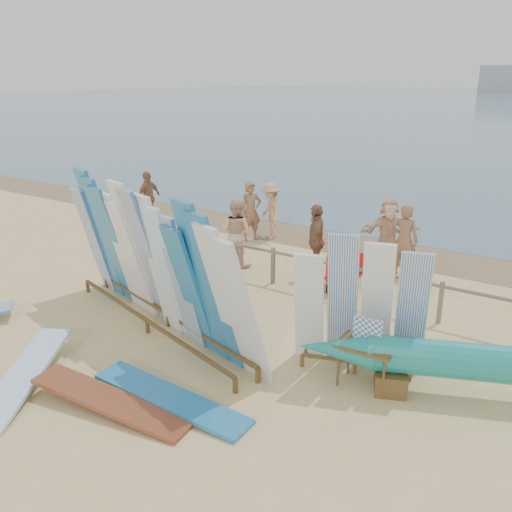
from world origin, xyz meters
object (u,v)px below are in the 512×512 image
Objects in this scene: beachgoer_extra_1 at (149,197)px; beachgoer_2 at (236,233)px; flat_board_a at (25,387)px; beachgoer_4 at (316,240)px; side_surfboard_rack at (360,308)px; beach_chair_left at (338,279)px; beach_chair_right at (351,276)px; beachgoer_7 at (404,240)px; beachgoer_5 at (388,231)px; main_surfboard_rack at (154,266)px; vendor_table at (365,363)px; beachgoer_1 at (251,211)px; beachgoer_3 at (270,211)px; flat_board_c at (111,410)px; flat_board_d at (171,405)px; stroller at (337,270)px.

beachgoer_extra_1 is 0.98× the size of beachgoer_2.
beachgoer_4 is at bearing 48.50° from flat_board_a.
flat_board_a is (-4.23, -3.57, -1.12)m from side_surfboard_rack.
beach_chair_right is at bearing 60.39° from beach_chair_left.
beachgoer_extra_1 is at bearing -5.72° from beachgoer_7.
beachgoer_4 is 1.04× the size of beachgoer_5.
beachgoer_4 is at bearing 92.09° from main_surfboard_rack.
beachgoer_extra_1 reaches higher than flat_board_a.
vendor_table is at bearing -65.91° from beach_chair_right.
beachgoer_1 reaches higher than beach_chair_left.
beachgoer_5 reaches higher than beach_chair_right.
side_surfboard_rack is 1.42× the size of beachgoer_3.
flat_board_c is 6.46m from beach_chair_left.
beachgoer_3 is (-2.72, 2.16, -0.05)m from beachgoer_4.
beach_chair_left is 0.99× the size of beach_chair_right.
beachgoer_4 reaches higher than vendor_table.
beachgoer_3 is (-2.96, 9.10, 0.87)m from flat_board_c.
beachgoer_extra_1 is (-4.14, -0.16, -0.02)m from beachgoer_1.
beachgoer_4 is at bearing 123.25° from vendor_table.
flat_board_a is 2.52m from flat_board_d.
flat_board_a reaches higher than flat_board_c.
beach_chair_right is 0.45× the size of beachgoer_5.
stroller is (-0.02, -0.03, 0.24)m from beach_chair_left.
beachgoer_5 is (-2.00, 6.12, 0.48)m from vendor_table.
beachgoer_5 is at bearing -13.12° from flat_board_c.
main_surfboard_rack is at bearing -151.33° from beachgoer_5.
stroller is at bearing 40.73° from flat_board_a.
stroller is 1.12m from beachgoer_4.
beachgoer_3 is at bearing 129.10° from vendor_table.
beachgoer_2 reaches higher than beachgoer_5.
side_surfboard_rack is at bearing 97.07° from beachgoer_7.
beachgoer_extra_1 reaches higher than flat_board_d.
main_surfboard_rack is 2.41× the size of side_surfboard_rack.
flat_board_d is at bearing 44.29° from beachgoer_extra_1.
side_surfboard_rack reaches higher than vendor_table.
beachgoer_extra_1 is at bearing 164.14° from beach_chair_left.
beachgoer_5 is at bearing -3.89° from flat_board_d.
main_surfboard_rack reaches higher than beach_chair_right.
beachgoer_4 is 1.02× the size of beachgoer_2.
beachgoer_extra_1 is 8.36m from beachgoer_5.
flat_board_a is 1.54× the size of beachgoer_5.
side_surfboard_rack is 3.42m from flat_board_d.
vendor_table is 0.65× the size of beachgoer_7.
beachgoer_4 is at bearing -5.44° from flat_board_c.
stroller is 0.63× the size of beachgoer_7.
flat_board_a is 1.50× the size of beachgoer_2.
beachgoer_7 is (-0.95, 4.90, -0.20)m from side_surfboard_rack.
beachgoer_4 is at bearing 5.78° from flat_board_d.
main_surfboard_rack is at bearing -130.64° from beachgoer_1.
stroller is 0.66× the size of beachgoer_extra_1.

